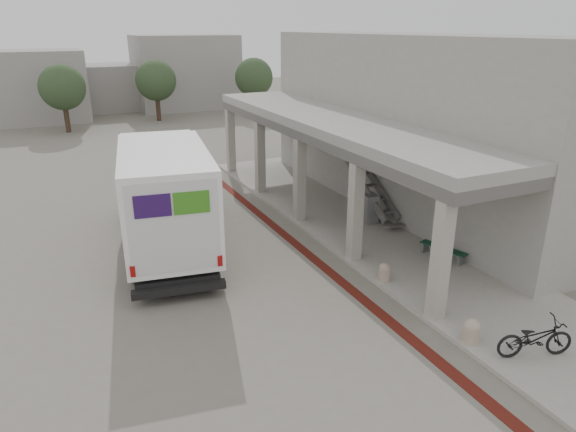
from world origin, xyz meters
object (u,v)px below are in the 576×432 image
utility_cabinet (370,208)px  bicycle_black (535,338)px  fedex_truck (165,193)px  bench (443,250)px

utility_cabinet → bicycle_black: bearing=-89.7°
fedex_truck → bicycle_black: (6.10, -10.19, -1.36)m
fedex_truck → bench: bearing=-24.4°
fedex_truck → bench: 9.51m
fedex_truck → utility_cabinet: bearing=-0.6°
fedex_truck → bicycle_black: size_ratio=4.95×
bicycle_black → utility_cabinet: bearing=9.5°
utility_cabinet → bicycle_black: size_ratio=0.61×
fedex_truck → bicycle_black: fedex_truck is taller
bench → utility_cabinet: utility_cabinet is taller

